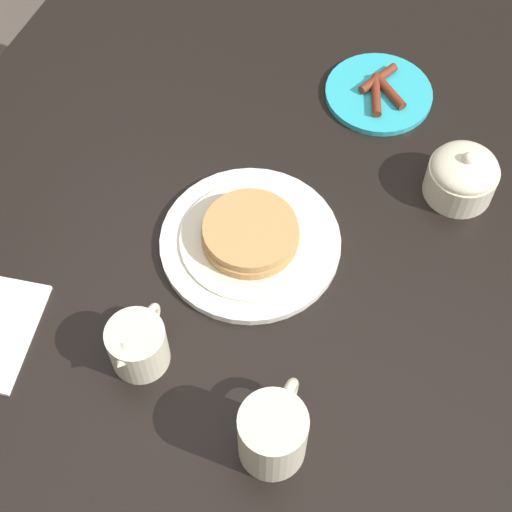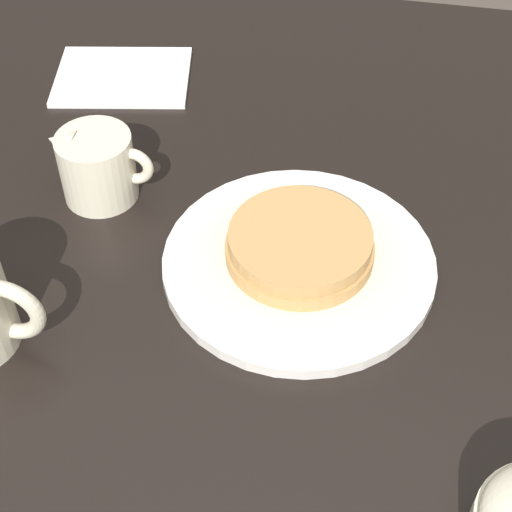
{
  "view_description": "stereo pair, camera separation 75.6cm",
  "coord_description": "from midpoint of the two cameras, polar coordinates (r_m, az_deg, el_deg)",
  "views": [
    {
      "loc": [
        -0.59,
        -0.25,
        1.68
      ],
      "look_at": [
        -0.09,
        -0.04,
        0.8
      ],
      "focal_mm": 55.0,
      "sensor_mm": 36.0,
      "label": 1
    },
    {
      "loc": [
        0.0,
        -0.51,
        1.3
      ],
      "look_at": [
        -0.09,
        -0.04,
        0.8
      ],
      "focal_mm": 55.0,
      "sensor_mm": 36.0,
      "label": 2
    }
  ],
  "objects": [
    {
      "name": "dining_table",
      "position": [
        0.96,
        23.93,
        -21.12
      ],
      "size": [
        1.58,
        1.0,
        0.77
      ],
      "color": "black",
      "rests_on": "ground_plane"
    },
    {
      "name": "pancake_plate",
      "position": [
        0.83,
        22.74,
        -18.74
      ],
      "size": [
        0.25,
        0.25,
        0.04
      ],
      "color": "white",
      "rests_on": "dining_table"
    },
    {
      "name": "creamer_pitcher",
      "position": [
        0.8,
        7.9,
        -12.74
      ],
      "size": [
        0.11,
        0.07,
        0.08
      ],
      "color": "beige",
      "rests_on": "dining_table"
    },
    {
      "name": "napkin",
      "position": [
        0.95,
        6.35,
        -3.15
      ],
      "size": [
        0.18,
        0.15,
        0.01
      ],
      "color": "white",
      "rests_on": "dining_table"
    }
  ]
}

